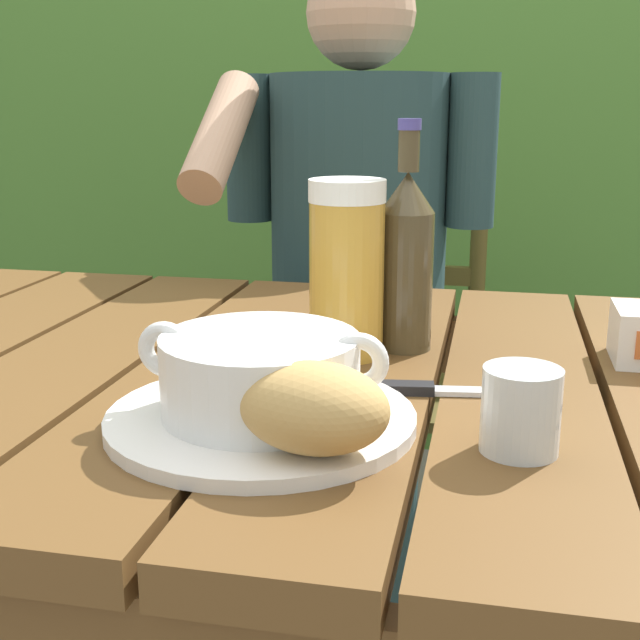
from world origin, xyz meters
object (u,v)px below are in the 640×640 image
at_px(bread_roll, 310,407).
at_px(beer_glass, 347,269).
at_px(table_knife, 431,390).
at_px(chair_near_diner, 369,358).
at_px(person_eating, 353,253).
at_px(serving_plate, 261,419).
at_px(water_glass_small, 521,410).
at_px(beer_bottle, 406,258).
at_px(soup_bowl, 260,373).

bearing_deg(bread_roll, beer_glass, 94.77).
xyz_separation_m(beer_glass, table_knife, (0.10, -0.11, -0.09)).
distance_m(chair_near_diner, person_eating, 0.33).
relative_size(person_eating, beer_glass, 6.54).
distance_m(beer_glass, table_knife, 0.17).
bearing_deg(beer_glass, bread_roll, -85.23).
bearing_deg(person_eating, bread_roll, -82.36).
distance_m(serving_plate, bread_roll, 0.10).
xyz_separation_m(serving_plate, water_glass_small, (0.22, -0.01, 0.03)).
bearing_deg(table_knife, beer_glass, 133.51).
bearing_deg(beer_bottle, beer_glass, -147.02).
bearing_deg(table_knife, bread_roll, -113.61).
height_order(beer_bottle, water_glass_small, beer_bottle).
bearing_deg(soup_bowl, beer_glass, 80.91).
distance_m(serving_plate, beer_glass, 0.24).
height_order(soup_bowl, water_glass_small, soup_bowl).
distance_m(person_eating, table_knife, 0.73).
relative_size(chair_near_diner, beer_glass, 5.21).
relative_size(chair_near_diner, bread_roll, 7.57).
height_order(bread_roll, beer_bottle, beer_bottle).
xyz_separation_m(chair_near_diner, serving_plate, (0.06, -1.01, 0.26)).
bearing_deg(soup_bowl, chair_near_diner, 93.20).
bearing_deg(beer_glass, person_eating, 99.01).
distance_m(bread_roll, beer_bottle, 0.33).
relative_size(beer_glass, table_knife, 1.17).
bearing_deg(beer_bottle, serving_plate, -110.18).
xyz_separation_m(serving_plate, bread_roll, (0.06, -0.07, 0.04)).
relative_size(serving_plate, beer_glass, 1.39).
bearing_deg(person_eating, chair_near_diner, 89.21).
bearing_deg(bread_roll, soup_bowl, 130.60).
distance_m(soup_bowl, table_knife, 0.18).
bearing_deg(water_glass_small, person_eating, 108.55).
xyz_separation_m(soup_bowl, water_glass_small, (0.22, -0.01, -0.01)).
relative_size(person_eating, beer_bottle, 4.95).
distance_m(beer_glass, beer_bottle, 0.07).
bearing_deg(bread_roll, serving_plate, 130.60).
height_order(water_glass_small, table_knife, water_glass_small).
height_order(chair_near_diner, soup_bowl, chair_near_diner).
relative_size(chair_near_diner, serving_plate, 3.74).
bearing_deg(serving_plate, table_knife, 38.86).
bearing_deg(person_eating, water_glass_small, -71.45).
height_order(person_eating, beer_bottle, person_eating).
relative_size(soup_bowl, table_knife, 1.34).
relative_size(serving_plate, table_knife, 1.63).
xyz_separation_m(soup_bowl, table_knife, (0.14, 0.11, -0.04)).
distance_m(chair_near_diner, water_glass_small, 1.10).
bearing_deg(table_knife, soup_bowl, -141.14).
distance_m(beer_bottle, table_knife, 0.18).
bearing_deg(soup_bowl, table_knife, 38.86).
bearing_deg(beer_glass, chair_near_diner, 96.57).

